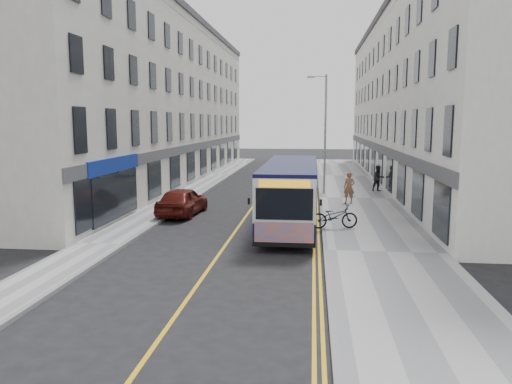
% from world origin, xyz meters
% --- Properties ---
extents(ground, '(140.00, 140.00, 0.00)m').
position_xyz_m(ground, '(0.00, 0.00, 0.00)').
color(ground, black).
rests_on(ground, ground).
extents(pavement_east, '(4.50, 64.00, 0.12)m').
position_xyz_m(pavement_east, '(6.25, 12.00, 0.06)').
color(pavement_east, '#949497').
rests_on(pavement_east, ground).
extents(pavement_west, '(2.00, 64.00, 0.12)m').
position_xyz_m(pavement_west, '(-5.00, 12.00, 0.06)').
color(pavement_west, '#949497').
rests_on(pavement_west, ground).
extents(kerb_east, '(0.18, 64.00, 0.13)m').
position_xyz_m(kerb_east, '(4.00, 12.00, 0.07)').
color(kerb_east, slate).
rests_on(kerb_east, ground).
extents(kerb_west, '(0.18, 64.00, 0.13)m').
position_xyz_m(kerb_west, '(-4.00, 12.00, 0.07)').
color(kerb_west, slate).
rests_on(kerb_west, ground).
extents(road_centre_line, '(0.12, 64.00, 0.01)m').
position_xyz_m(road_centre_line, '(0.00, 12.00, 0.00)').
color(road_centre_line, gold).
rests_on(road_centre_line, ground).
extents(road_dbl_yellow_inner, '(0.10, 64.00, 0.01)m').
position_xyz_m(road_dbl_yellow_inner, '(3.55, 12.00, 0.00)').
color(road_dbl_yellow_inner, gold).
rests_on(road_dbl_yellow_inner, ground).
extents(road_dbl_yellow_outer, '(0.10, 64.00, 0.01)m').
position_xyz_m(road_dbl_yellow_outer, '(3.75, 12.00, 0.00)').
color(road_dbl_yellow_outer, gold).
rests_on(road_dbl_yellow_outer, ground).
extents(terrace_east, '(6.00, 46.00, 13.00)m').
position_xyz_m(terrace_east, '(11.50, 21.00, 6.50)').
color(terrace_east, white).
rests_on(terrace_east, ground).
extents(terrace_west, '(6.00, 46.00, 13.00)m').
position_xyz_m(terrace_west, '(-9.00, 21.00, 6.50)').
color(terrace_west, silver).
rests_on(terrace_west, ground).
extents(streetlamp, '(1.32, 0.18, 8.00)m').
position_xyz_m(streetlamp, '(4.17, 14.00, 4.38)').
color(streetlamp, '#9C9FA4').
rests_on(streetlamp, ground).
extents(city_bus, '(2.44, 10.42, 3.03)m').
position_xyz_m(city_bus, '(2.43, 3.50, 1.65)').
color(city_bus, black).
rests_on(city_bus, ground).
extents(bicycle, '(2.24, 1.15, 1.12)m').
position_xyz_m(bicycle, '(4.46, 2.67, 0.68)').
color(bicycle, black).
rests_on(bicycle, pavement_east).
extents(pedestrian_near, '(0.75, 0.59, 1.82)m').
position_xyz_m(pedestrian_near, '(5.64, 10.05, 1.03)').
color(pedestrian_near, brown).
rests_on(pedestrian_near, pavement_east).
extents(pedestrian_far, '(1.06, 0.95, 1.81)m').
position_xyz_m(pedestrian_far, '(8.00, 15.24, 1.03)').
color(pedestrian_far, black).
rests_on(pedestrian_far, pavement_east).
extents(car_white, '(1.38, 3.83, 1.26)m').
position_xyz_m(car_white, '(1.88, 24.49, 0.63)').
color(car_white, silver).
rests_on(car_white, ground).
extents(car_maroon, '(2.12, 4.56, 1.51)m').
position_xyz_m(car_maroon, '(-3.40, 5.68, 0.76)').
color(car_maroon, '#52130D').
rests_on(car_maroon, ground).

